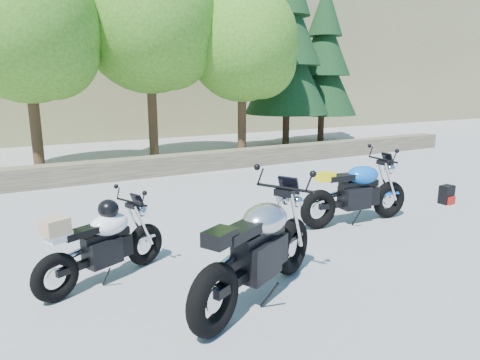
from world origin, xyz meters
name	(u,v)px	position (x,y,z in m)	size (l,w,h in m)	color
ground	(260,242)	(0.00, 0.00, 0.00)	(90.00, 90.00, 0.00)	gray
stone_wall	(150,166)	(0.00, 5.50, 0.25)	(22.00, 0.55, 0.50)	brown
hillside	(89,10)	(3.00, 28.00, 7.50)	(80.00, 30.00, 15.00)	olive
tree_decid_left	(31,32)	(-2.39, 7.14, 3.63)	(3.67, 3.67, 5.62)	#382314
tree_decid_mid	(153,25)	(0.91, 7.54, 4.04)	(4.08, 4.08, 6.24)	#382314
tree_decid_right	(246,47)	(3.71, 6.94, 3.50)	(3.54, 3.54, 5.41)	#382314
conifer_near	(288,47)	(6.20, 8.20, 3.68)	(3.17, 3.17, 7.06)	#382314
conifer_far	(324,61)	(8.40, 8.80, 3.27)	(2.82, 2.82, 6.27)	#382314
silver_bike	(259,251)	(-0.95, -1.50, 0.58)	(2.17, 1.25, 1.18)	black
white_bike	(102,243)	(-2.36, -0.21, 0.49)	(1.72, 0.87, 1.01)	black
blue_bike	(356,193)	(1.92, -0.01, 0.53)	(2.18, 0.69, 1.09)	black
backpack	(447,195)	(4.40, 0.01, 0.18)	(0.29, 0.25, 0.37)	black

